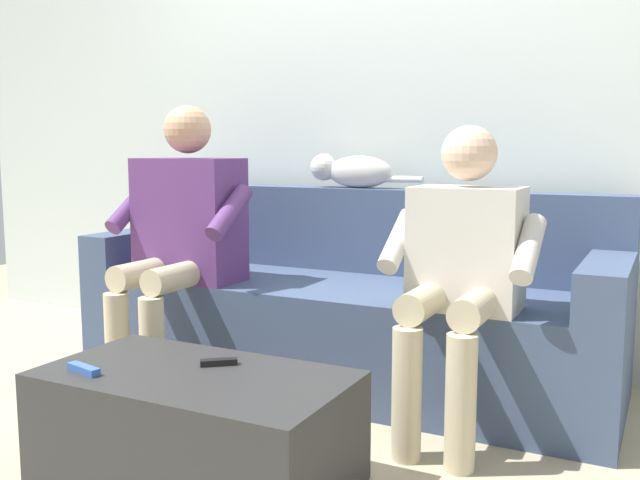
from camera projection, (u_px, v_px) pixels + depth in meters
ground_plane at (261, 436)px, 2.51m from camera, size 8.00×8.00×0.00m
back_wall at (389, 77)px, 3.40m from camera, size 5.51×0.06×2.73m
couch at (347, 312)px, 3.12m from camera, size 2.31×0.79×0.84m
coffee_table at (196, 427)px, 2.15m from camera, size 0.95×0.52×0.35m
person_left_seated at (461, 261)px, 2.46m from camera, size 0.54×0.53×1.10m
person_right_seated at (182, 228)px, 3.01m from camera, size 0.60×0.55×1.21m
cat_on_backrest at (350, 171)px, 3.32m from camera, size 0.57×0.13×0.17m
remote_blue at (84, 369)px, 2.13m from camera, size 0.14×0.06×0.02m
remote_black at (219, 362)px, 2.20m from camera, size 0.11×0.10×0.02m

